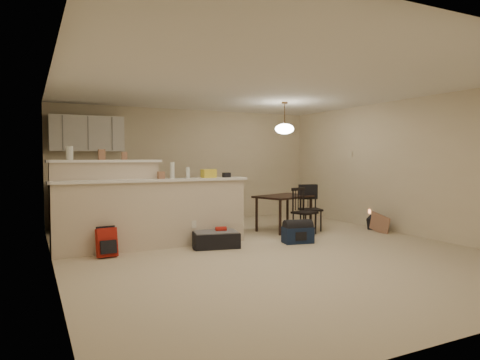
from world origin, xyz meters
TOP-DOWN VIEW (x-y plane):
  - room at (0.00, 0.00)m, footprint 7.00×7.02m
  - breakfast_bar at (-1.76, 0.98)m, footprint 3.08×0.58m
  - upper_cabinets at (-2.20, 3.32)m, footprint 1.40×0.34m
  - kitchen_counter at (-2.00, 3.19)m, footprint 1.80×0.60m
  - thermostat at (2.98, 1.55)m, footprint 0.02×0.12m
  - jar at (-2.71, 1.12)m, footprint 0.10×0.10m
  - cereal_box at (-2.25, 1.12)m, footprint 0.10×0.07m
  - small_box at (-1.91, 1.12)m, footprint 0.08×0.06m
  - bottle_a at (-1.21, 0.90)m, footprint 0.07×0.07m
  - bottle_b at (-0.94, 0.90)m, footprint 0.06×0.06m
  - bag_lump at (-0.58, 0.90)m, footprint 0.22×0.18m
  - pouch at (-0.26, 0.90)m, footprint 0.12×0.10m
  - extra_item_x at (-1.39, 0.90)m, footprint 0.10×0.10m
  - dining_table at (1.20, 1.39)m, footprint 1.27×1.04m
  - pendant_lamp at (1.20, 1.39)m, footprint 0.36×0.36m
  - dining_chair_near at (1.32, 0.86)m, footprint 0.46×0.45m
  - dining_chair_far at (1.66, 1.14)m, footprint 0.47×0.45m
  - suitcase at (-0.62, 0.52)m, footprint 0.79×0.60m
  - red_backpack at (-2.28, 0.61)m, footprint 0.28×0.19m
  - navy_duffel at (0.74, 0.23)m, footprint 0.53×0.35m
  - black_daypack at (2.85, 0.61)m, footprint 0.31×0.35m
  - cardboard_sheet at (2.69, 0.36)m, footprint 0.03×0.46m

SIDE VIEW (x-z plane):
  - suitcase at x=-0.62m, z-range 0.00..0.24m
  - black_daypack at x=2.85m, z-range 0.00..0.26m
  - navy_duffel at x=0.74m, z-range 0.00..0.27m
  - cardboard_sheet at x=2.69m, z-range 0.00..0.35m
  - red_backpack at x=-2.28m, z-range 0.00..0.41m
  - dining_chair_near at x=1.32m, z-range 0.00..0.86m
  - dining_chair_far at x=1.66m, z-range 0.00..0.87m
  - kitchen_counter at x=-2.00m, z-range 0.00..0.90m
  - dining_table at x=1.20m, z-range 0.26..0.94m
  - breakfast_bar at x=-1.76m, z-range -0.09..1.30m
  - pouch at x=-0.26m, z-range 1.09..1.17m
  - extra_item_x at x=-1.39m, z-range 1.09..1.20m
  - bag_lump at x=-0.58m, z-range 1.09..1.23m
  - bottle_b at x=-0.94m, z-range 1.09..1.27m
  - bottle_a at x=-1.21m, z-range 1.09..1.35m
  - room at x=0.00m, z-range 0.00..2.50m
  - small_box at x=-1.91m, z-range 1.39..1.51m
  - cereal_box at x=-2.25m, z-range 1.39..1.55m
  - jar at x=-2.71m, z-range 1.39..1.59m
  - thermostat at x=2.98m, z-range 1.44..1.56m
  - upper_cabinets at x=-2.20m, z-range 1.55..2.25m
  - pendant_lamp at x=1.20m, z-range 1.68..2.30m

